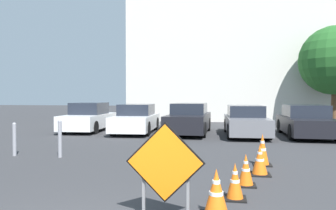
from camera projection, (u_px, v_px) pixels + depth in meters
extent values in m
plane|color=#333335|center=(185.00, 141.00, 13.18)|extent=(96.00, 96.00, 0.00)
cube|color=black|center=(165.00, 162.00, 4.64)|extent=(1.15, 0.02, 1.15)
cube|color=orange|center=(165.00, 162.00, 4.63)|extent=(1.08, 0.02, 1.08)
cube|color=slate|center=(144.00, 190.00, 4.75)|extent=(0.04, 0.04, 0.85)
cube|color=slate|center=(188.00, 192.00, 4.64)|extent=(0.04, 0.04, 0.85)
cone|color=orange|center=(216.00, 192.00, 4.78)|extent=(0.38, 0.38, 0.70)
cylinder|color=white|center=(216.00, 182.00, 4.77)|extent=(0.12, 0.12, 0.06)
cylinder|color=white|center=(216.00, 193.00, 4.78)|extent=(0.21, 0.21, 0.06)
cube|color=black|center=(235.00, 198.00, 5.66)|extent=(0.39, 0.39, 0.03)
cone|color=orange|center=(235.00, 180.00, 5.65)|extent=(0.29, 0.29, 0.60)
cylinder|color=white|center=(235.00, 173.00, 5.65)|extent=(0.09, 0.09, 0.05)
cylinder|color=white|center=(235.00, 181.00, 5.65)|extent=(0.16, 0.16, 0.05)
cube|color=black|center=(246.00, 185.00, 6.52)|extent=(0.40, 0.40, 0.03)
cone|color=orange|center=(246.00, 169.00, 6.51)|extent=(0.30, 0.30, 0.61)
cylinder|color=white|center=(246.00, 162.00, 6.51)|extent=(0.09, 0.09, 0.05)
cylinder|color=white|center=(246.00, 170.00, 6.51)|extent=(0.17, 0.17, 0.05)
cube|color=black|center=(260.00, 174.00, 7.42)|extent=(0.47, 0.47, 0.03)
cone|color=orange|center=(260.00, 159.00, 7.41)|extent=(0.35, 0.35, 0.65)
cylinder|color=white|center=(260.00, 153.00, 7.41)|extent=(0.11, 0.11, 0.06)
cylinder|color=white|center=(260.00, 160.00, 7.42)|extent=(0.19, 0.19, 0.06)
cube|color=black|center=(262.00, 165.00, 8.47)|extent=(0.46, 0.46, 0.03)
cone|color=orange|center=(262.00, 149.00, 8.45)|extent=(0.34, 0.34, 0.79)
cylinder|color=white|center=(262.00, 142.00, 8.45)|extent=(0.11, 0.11, 0.07)
cylinder|color=white|center=(262.00, 150.00, 8.46)|extent=(0.19, 0.19, 0.07)
cube|color=white|center=(89.00, 121.00, 16.84)|extent=(1.90, 4.30, 0.69)
cube|color=#1E232D|center=(89.00, 108.00, 16.92)|extent=(1.59, 2.01, 0.59)
cylinder|color=black|center=(95.00, 127.00, 15.45)|extent=(0.23, 0.64, 0.63)
cylinder|color=black|center=(63.00, 127.00, 15.64)|extent=(0.23, 0.64, 0.63)
cylinder|color=black|center=(111.00, 123.00, 18.05)|extent=(0.23, 0.64, 0.63)
cylinder|color=black|center=(84.00, 123.00, 18.24)|extent=(0.23, 0.64, 0.63)
cube|color=white|center=(136.00, 122.00, 16.08)|extent=(2.00, 4.60, 0.68)
cube|color=#1E232D|center=(137.00, 110.00, 16.18)|extent=(1.64, 2.16, 0.53)
cylinder|color=black|center=(147.00, 129.00, 14.62)|extent=(0.24, 0.67, 0.66)
cylinder|color=black|center=(113.00, 128.00, 14.78)|extent=(0.24, 0.67, 0.66)
cylinder|color=black|center=(156.00, 124.00, 17.39)|extent=(0.24, 0.67, 0.66)
cylinder|color=black|center=(127.00, 123.00, 17.56)|extent=(0.24, 0.67, 0.66)
cube|color=black|center=(189.00, 122.00, 15.64)|extent=(1.87, 4.66, 0.76)
cube|color=#1E232D|center=(189.00, 109.00, 15.73)|extent=(1.60, 2.16, 0.51)
cylinder|color=black|center=(203.00, 130.00, 14.08)|extent=(0.22, 0.68, 0.67)
cylinder|color=black|center=(167.00, 129.00, 14.39)|extent=(0.22, 0.68, 0.67)
cylinder|color=black|center=(208.00, 124.00, 16.89)|extent=(0.22, 0.68, 0.67)
cylinder|color=black|center=(177.00, 124.00, 17.20)|extent=(0.22, 0.68, 0.67)
cube|color=slate|center=(246.00, 124.00, 14.90)|extent=(1.90, 4.76, 0.68)
cube|color=#1E232D|center=(245.00, 111.00, 15.00)|extent=(1.60, 2.22, 0.51)
cylinder|color=black|center=(269.00, 132.00, 13.35)|extent=(0.23, 0.65, 0.65)
cylinder|color=black|center=(230.00, 132.00, 13.56)|extent=(0.23, 0.65, 0.65)
cylinder|color=black|center=(259.00, 126.00, 16.24)|extent=(0.23, 0.65, 0.65)
cylinder|color=black|center=(226.00, 125.00, 16.45)|extent=(0.23, 0.65, 0.65)
cube|color=black|center=(306.00, 125.00, 14.54)|extent=(1.93, 4.69, 0.68)
cube|color=#1E232D|center=(305.00, 111.00, 14.63)|extent=(1.68, 2.16, 0.54)
cylinder|color=black|center=(292.00, 132.00, 13.27)|extent=(0.21, 0.66, 0.66)
cylinder|color=black|center=(317.00, 126.00, 15.81)|extent=(0.21, 0.66, 0.66)
cylinder|color=black|center=(280.00, 126.00, 16.12)|extent=(0.21, 0.66, 0.66)
cylinder|color=gray|center=(60.00, 140.00, 9.54)|extent=(0.11, 0.11, 1.05)
sphere|color=gray|center=(60.00, 122.00, 9.53)|extent=(0.12, 0.12, 0.12)
cylinder|color=gray|center=(14.00, 140.00, 9.79)|extent=(0.11, 0.11, 0.95)
sphere|color=gray|center=(14.00, 124.00, 9.77)|extent=(0.12, 0.12, 0.12)
cube|color=beige|center=(248.00, 61.00, 24.68)|extent=(17.64, 5.00, 8.93)
cylinder|color=#513823|center=(334.00, 106.00, 19.88)|extent=(0.32, 0.32, 2.40)
sphere|color=#235B23|center=(335.00, 60.00, 19.81)|extent=(4.18, 4.18, 4.18)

